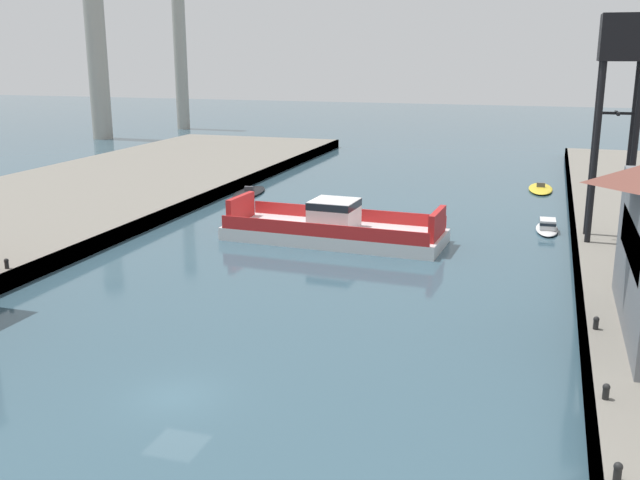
{
  "coord_description": "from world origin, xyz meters",
  "views": [
    {
      "loc": [
        15.75,
        -27.26,
        15.56
      ],
      "look_at": [
        0.0,
        22.39,
        2.0
      ],
      "focal_mm": 40.61,
      "sensor_mm": 36.0,
      "label": 1
    }
  ],
  "objects_px": {
    "moored_boat_near_right": "(249,192)",
    "smokestack_distant_a": "(180,45)",
    "crane_tower": "(622,63)",
    "smokestack_distant_b": "(97,50)",
    "moored_boat_mid_left": "(541,189)",
    "chain_ferry": "(334,228)",
    "moored_boat_near_left": "(547,227)"
  },
  "relations": [
    {
      "from": "moored_boat_mid_left",
      "to": "smokestack_distant_a",
      "type": "xyz_separation_m",
      "value": [
        -72.64,
        49.85,
        16.72
      ]
    },
    {
      "from": "moored_boat_mid_left",
      "to": "smokestack_distant_a",
      "type": "relative_size",
      "value": 0.24
    },
    {
      "from": "moored_boat_near_left",
      "to": "moored_boat_mid_left",
      "type": "height_order",
      "value": "moored_boat_near_left"
    },
    {
      "from": "moored_boat_mid_left",
      "to": "smokestack_distant_b",
      "type": "xyz_separation_m",
      "value": [
        -78.57,
        29.57,
        15.64
      ]
    },
    {
      "from": "smokestack_distant_a",
      "to": "moored_boat_near_right",
      "type": "bearing_deg",
      "value": -56.47
    },
    {
      "from": "moored_boat_near_right",
      "to": "moored_boat_mid_left",
      "type": "bearing_deg",
      "value": 21.51
    },
    {
      "from": "moored_boat_near_right",
      "to": "smokestack_distant_a",
      "type": "xyz_separation_m",
      "value": [
        -41.24,
        62.23,
        16.72
      ]
    },
    {
      "from": "moored_boat_near_left",
      "to": "chain_ferry",
      "type": "bearing_deg",
      "value": -152.63
    },
    {
      "from": "moored_boat_mid_left",
      "to": "smokestack_distant_a",
      "type": "distance_m",
      "value": 89.68
    },
    {
      "from": "moored_boat_mid_left",
      "to": "crane_tower",
      "type": "bearing_deg",
      "value": -79.06
    },
    {
      "from": "moored_boat_mid_left",
      "to": "moored_boat_near_left",
      "type": "bearing_deg",
      "value": -87.32
    },
    {
      "from": "smokestack_distant_a",
      "to": "crane_tower",
      "type": "bearing_deg",
      "value": -44.72
    },
    {
      "from": "chain_ferry",
      "to": "moored_boat_near_left",
      "type": "height_order",
      "value": "chain_ferry"
    },
    {
      "from": "moored_boat_near_right",
      "to": "crane_tower",
      "type": "bearing_deg",
      "value": -22.15
    },
    {
      "from": "chain_ferry",
      "to": "moored_boat_mid_left",
      "type": "bearing_deg",
      "value": 61.11
    },
    {
      "from": "moored_boat_near_right",
      "to": "smokestack_distant_a",
      "type": "distance_m",
      "value": 76.5
    },
    {
      "from": "chain_ferry",
      "to": "moored_boat_near_right",
      "type": "bearing_deg",
      "value": 131.39
    },
    {
      "from": "crane_tower",
      "to": "smokestack_distant_b",
      "type": "xyz_separation_m",
      "value": [
        -83.85,
        56.88,
        1.03
      ]
    },
    {
      "from": "moored_boat_near_right",
      "to": "moored_boat_mid_left",
      "type": "distance_m",
      "value": 33.76
    },
    {
      "from": "chain_ferry",
      "to": "moored_boat_near_left",
      "type": "distance_m",
      "value": 19.44
    },
    {
      "from": "smokestack_distant_a",
      "to": "moored_boat_mid_left",
      "type": "bearing_deg",
      "value": -34.46
    },
    {
      "from": "moored_boat_near_left",
      "to": "crane_tower",
      "type": "xyz_separation_m",
      "value": [
        4.32,
        -6.72,
        14.37
      ]
    },
    {
      "from": "moored_boat_near_right",
      "to": "smokestack_distant_a",
      "type": "bearing_deg",
      "value": 123.53
    },
    {
      "from": "moored_boat_near_left",
      "to": "smokestack_distant_a",
      "type": "relative_size",
      "value": 0.18
    },
    {
      "from": "moored_boat_near_right",
      "to": "moored_boat_near_left",
      "type": "bearing_deg",
      "value": -14.23
    },
    {
      "from": "smokestack_distant_a",
      "to": "smokestack_distant_b",
      "type": "distance_m",
      "value": 21.16
    },
    {
      "from": "smokestack_distant_a",
      "to": "chain_ferry",
      "type": "bearing_deg",
      "value": -54.63
    },
    {
      "from": "moored_boat_near_left",
      "to": "moored_boat_mid_left",
      "type": "xyz_separation_m",
      "value": [
        -0.96,
        20.59,
        -0.24
      ]
    },
    {
      "from": "crane_tower",
      "to": "smokestack_distant_a",
      "type": "relative_size",
      "value": 0.53
    },
    {
      "from": "crane_tower",
      "to": "smokestack_distant_a",
      "type": "distance_m",
      "value": 109.69
    },
    {
      "from": "moored_boat_mid_left",
      "to": "chain_ferry",
      "type": "bearing_deg",
      "value": -118.89
    },
    {
      "from": "chain_ferry",
      "to": "moored_boat_near_right",
      "type": "distance_m",
      "value": 22.87
    }
  ]
}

